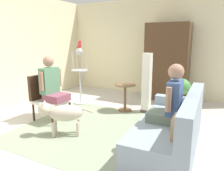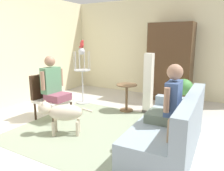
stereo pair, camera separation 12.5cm
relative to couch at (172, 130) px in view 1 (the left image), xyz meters
name	(u,v)px [view 1 (the left image)]	position (x,y,z in m)	size (l,w,h in m)	color
ground_plane	(96,130)	(-1.36, 0.04, -0.30)	(7.33, 7.33, 0.00)	beige
back_wall	(152,48)	(-1.36, 3.15, 1.08)	(5.82, 0.12, 2.76)	beige
left_wall	(7,50)	(-4.03, 0.34, 1.08)	(0.12, 6.71, 2.76)	beige
area_rug	(90,128)	(-1.52, 0.06, -0.30)	(2.44, 2.58, 0.01)	gray
couch	(172,130)	(0.00, 0.00, 0.00)	(0.91, 1.99, 0.87)	#8EA0AD
armchair	(47,94)	(-2.60, 0.09, 0.21)	(0.67, 0.63, 0.92)	#382316
person_on_couch	(171,99)	(-0.04, -0.02, 0.48)	(0.49, 0.55, 0.87)	slate
person_on_armchair	(52,83)	(-2.43, 0.08, 0.47)	(0.49, 0.56, 0.89)	#88465A
round_end_table	(125,94)	(-1.37, 1.30, 0.09)	(0.47, 0.47, 0.63)	brown
dog	(62,113)	(-1.78, -0.40, 0.10)	(0.82, 0.57, 0.62)	beige
bird_cage_stand	(80,74)	(-2.63, 1.31, 0.46)	(0.42, 0.42, 1.42)	silver
parrot	(80,44)	(-2.62, 1.31, 1.21)	(0.17, 0.10, 0.20)	red
potted_plant	(181,90)	(-0.23, 1.88, 0.19)	(0.42, 0.42, 0.76)	#996047
column_lamp	(147,83)	(-0.91, 1.45, 0.36)	(0.20, 0.20, 1.34)	#4C4742
armoire_cabinet	(167,62)	(-0.79, 2.74, 0.72)	(1.13, 0.56, 2.05)	#4C331E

